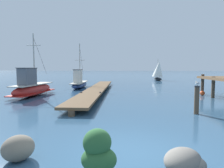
% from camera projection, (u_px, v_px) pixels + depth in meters
% --- Properties ---
extents(ground_plane, '(400.00, 400.00, 0.00)m').
position_uv_depth(ground_plane, '(130.00, 153.00, 5.69)').
color(ground_plane, '#335675').
extents(floating_dock, '(3.70, 20.82, 0.53)m').
position_uv_depth(floating_dock, '(97.00, 89.00, 20.27)').
color(floating_dock, brown).
rests_on(floating_dock, ground).
extents(fishing_boat_0, '(2.30, 6.90, 5.70)m').
position_uv_depth(fishing_boat_0, '(79.00, 83.00, 24.73)').
color(fishing_boat_0, navy).
rests_on(fishing_boat_0, ground).
extents(fishing_boat_1, '(1.62, 5.88, 5.65)m').
position_uv_depth(fishing_boat_1, '(32.00, 87.00, 17.45)').
color(fishing_boat_1, '#AD2823').
rests_on(fishing_boat_1, ground).
extents(mooring_piling, '(0.30, 0.30, 1.55)m').
position_uv_depth(mooring_piling, '(197.00, 99.00, 10.51)').
color(mooring_piling, '#4C3D2D').
rests_on(mooring_piling, ground).
extents(perched_seagull, '(0.29, 0.31, 0.27)m').
position_uv_depth(perched_seagull, '(197.00, 83.00, 10.44)').
color(perched_seagull, gold).
rests_on(perched_seagull, mooring_piling).
extents(shore_rock_near_left, '(1.31, 1.36, 0.55)m').
position_uv_depth(shore_rock_near_left, '(185.00, 161.00, 4.64)').
color(shore_rock_near_left, slate).
rests_on(shore_rock_near_left, ground).
extents(shore_rock_mid_cluster, '(1.08, 1.10, 0.68)m').
position_uv_depth(shore_rock_mid_cluster, '(18.00, 148.00, 5.24)').
color(shore_rock_mid_cluster, '#756B5B').
rests_on(shore_rock_mid_cluster, ground).
extents(coastal_shrub, '(0.71, 0.66, 1.29)m').
position_uv_depth(coastal_shrub, '(98.00, 156.00, 3.85)').
color(coastal_shrub, '#4C3823').
rests_on(coastal_shrub, ground).
extents(mooring_buoy, '(0.43, 0.43, 0.50)m').
position_uv_depth(mooring_buoy, '(202.00, 93.00, 17.79)').
color(mooring_buoy, '#E04C1E').
rests_on(mooring_buoy, ground).
extents(distant_sailboat, '(2.95, 4.59, 4.47)m').
position_uv_depth(distant_sailboat, '(158.00, 71.00, 40.26)').
color(distant_sailboat, black).
rests_on(distant_sailboat, ground).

